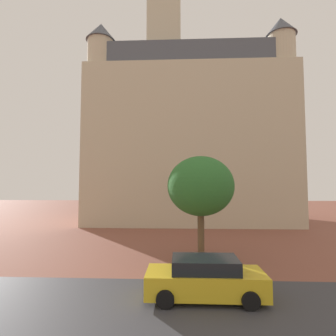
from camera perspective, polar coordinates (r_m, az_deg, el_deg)
name	(u,v)px	position (r m, az deg, el deg)	size (l,w,h in m)	color
ground_plane	(155,295)	(11.19, -2.79, -26.30)	(120.00, 120.00, 0.00)	brown
street_asphalt_strip	(151,317)	(9.67, -3.85, -30.08)	(120.00, 6.76, 0.00)	#38383D
landmark_building	(186,134)	(31.91, 4.05, 7.59)	(22.71, 12.05, 37.51)	beige
car_yellow	(205,279)	(10.76, 8.18, -23.04)	(4.46, 1.95, 1.52)	gold
tree_curb_far	(201,186)	(14.98, 7.21, -4.02)	(3.82, 3.82, 5.95)	brown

